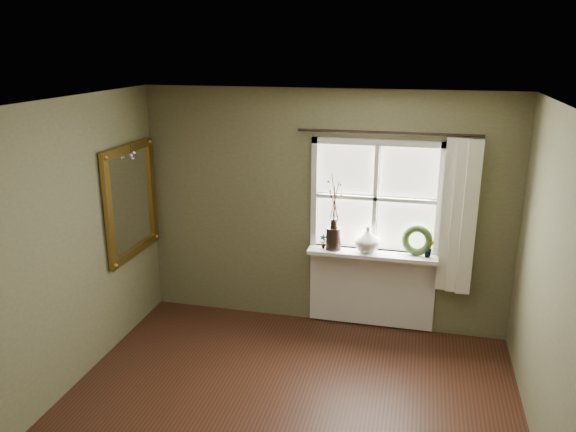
% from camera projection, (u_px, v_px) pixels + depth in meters
% --- Properties ---
extents(ceiling, '(4.50, 4.50, 0.00)m').
position_uv_depth(ceiling, '(266.00, 114.00, 3.59)').
color(ceiling, silver).
rests_on(ceiling, ground).
extents(wall_back, '(4.00, 0.10, 2.60)m').
position_uv_depth(wall_back, '(324.00, 210.00, 6.11)').
color(wall_back, '#6A6745').
rests_on(wall_back, ground).
extents(wall_left, '(0.10, 4.50, 2.60)m').
position_uv_depth(wall_left, '(18.00, 272.00, 4.43)').
color(wall_left, '#6A6745').
rests_on(wall_left, ground).
extents(window_frame, '(1.36, 0.06, 1.24)m').
position_uv_depth(window_frame, '(375.00, 198.00, 5.86)').
color(window_frame, white).
rests_on(window_frame, wall_back).
extents(window_sill, '(1.36, 0.26, 0.04)m').
position_uv_depth(window_sill, '(372.00, 254.00, 5.93)').
color(window_sill, white).
rests_on(window_sill, wall_back).
extents(window_apron, '(1.36, 0.04, 0.88)m').
position_uv_depth(window_apron, '(371.00, 288.00, 6.16)').
color(window_apron, white).
rests_on(window_apron, ground).
extents(dark_jug, '(0.22, 0.22, 0.24)m').
position_uv_depth(dark_jug, '(334.00, 238.00, 5.98)').
color(dark_jug, black).
rests_on(dark_jug, window_sill).
extents(cream_vase, '(0.32, 0.32, 0.28)m').
position_uv_depth(cream_vase, '(367.00, 239.00, 5.90)').
color(cream_vase, silver).
rests_on(cream_vase, window_sill).
extents(wreath, '(0.34, 0.20, 0.33)m').
position_uv_depth(wreath, '(417.00, 243.00, 5.83)').
color(wreath, '#31451E').
rests_on(wreath, window_sill).
extents(potted_plant_left, '(0.09, 0.07, 0.15)m').
position_uv_depth(potted_plant_left, '(323.00, 241.00, 6.02)').
color(potted_plant_left, '#31451E').
rests_on(potted_plant_left, window_sill).
extents(potted_plant_right, '(0.11, 0.10, 0.18)m').
position_uv_depth(potted_plant_right, '(429.00, 248.00, 5.77)').
color(potted_plant_right, '#31451E').
rests_on(potted_plant_right, window_sill).
extents(curtain, '(0.36, 0.12, 1.59)m').
position_uv_depth(curtain, '(458.00, 217.00, 5.62)').
color(curtain, white).
rests_on(curtain, wall_back).
extents(curtain_rod, '(1.84, 0.03, 0.03)m').
position_uv_depth(curtain_rod, '(388.00, 133.00, 5.58)').
color(curtain_rod, black).
rests_on(curtain_rod, wall_back).
extents(gilt_mirror, '(0.10, 1.01, 1.20)m').
position_uv_depth(gilt_mirror, '(131.00, 200.00, 5.92)').
color(gilt_mirror, white).
rests_on(gilt_mirror, wall_left).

